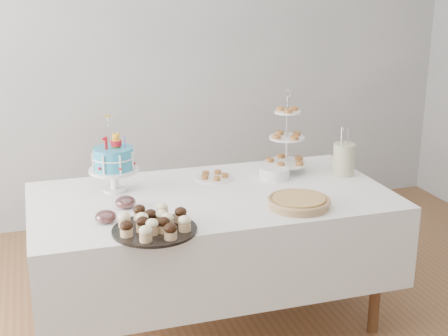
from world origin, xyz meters
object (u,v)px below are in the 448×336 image
object	(u,v)px
plate_stack	(274,173)
utensil_pitcher	(344,158)
tiered_stand	(287,138)
pastry_plate	(214,176)
cupcake_tray	(154,222)
jam_bowl_a	(125,202)
pie	(299,202)
table	(212,234)
birthday_cake	(114,171)
jam_bowl_b	(106,217)

from	to	relation	value
plate_stack	utensil_pitcher	distance (m)	0.43
tiered_stand	pastry_plate	xyz separation A→B (m)	(-0.45, -0.00, -0.19)
cupcake_tray	pastry_plate	distance (m)	0.82
pastry_plate	jam_bowl_a	xyz separation A→B (m)	(-0.56, -0.32, 0.02)
cupcake_tray	pastry_plate	xyz separation A→B (m)	(0.48, 0.66, -0.03)
tiered_stand	utensil_pitcher	size ratio (longest dim) A/B	1.73
cupcake_tray	pie	distance (m)	0.77
table	utensil_pitcher	world-z (taller)	utensil_pitcher
table	cupcake_tray	distance (m)	0.62
table	birthday_cake	size ratio (longest dim) A/B	4.59
cupcake_tray	pastry_plate	size ratio (longest dim) A/B	1.82
cupcake_tray	jam_bowl_a	distance (m)	0.35
table	pie	xyz separation A→B (m)	(0.37, -0.31, 0.26)
birthday_cake	jam_bowl_a	bearing A→B (deg)	-97.39
birthday_cake	cupcake_tray	distance (m)	0.63
cupcake_tray	plate_stack	xyz separation A→B (m)	(0.82, 0.56, -0.01)
table	cupcake_tray	xyz separation A→B (m)	(-0.39, -0.40, 0.27)
cupcake_tray	pastry_plate	world-z (taller)	cupcake_tray
cupcake_tray	jam_bowl_a	bearing A→B (deg)	103.24
cupcake_tray	utensil_pitcher	distance (m)	1.33
table	jam_bowl_a	size ratio (longest dim) A/B	18.06
tiered_stand	table	bearing A→B (deg)	-154.22
table	jam_bowl_b	size ratio (longest dim) A/B	18.58
pastry_plate	cupcake_tray	bearing A→B (deg)	-126.25
cupcake_tray	pastry_plate	bearing A→B (deg)	53.75
jam_bowl_a	jam_bowl_b	distance (m)	0.21
table	jam_bowl_a	world-z (taller)	jam_bowl_a
table	utensil_pitcher	size ratio (longest dim) A/B	6.69
tiered_stand	cupcake_tray	bearing A→B (deg)	-144.70
cupcake_tray	birthday_cake	bearing A→B (deg)	98.80
plate_stack	birthday_cake	bearing A→B (deg)	176.24
pie	tiered_stand	bearing A→B (deg)	73.41
jam_bowl_b	birthday_cake	bearing A→B (deg)	76.54
jam_bowl_a	utensil_pitcher	bearing A→B (deg)	7.09
cupcake_tray	plate_stack	bearing A→B (deg)	34.25
table	cupcake_tray	bearing A→B (deg)	-134.54
cupcake_tray	utensil_pitcher	bearing A→B (deg)	22.27
pastry_plate	pie	bearing A→B (deg)	-63.83
cupcake_tray	jam_bowl_b	bearing A→B (deg)	139.00
pastry_plate	birthday_cake	bearing A→B (deg)	-175.88
plate_stack	utensil_pitcher	size ratio (longest dim) A/B	0.61
tiered_stand	pastry_plate	bearing A→B (deg)	-179.60
cupcake_tray	plate_stack	distance (m)	0.99
plate_stack	jam_bowl_b	size ratio (longest dim) A/B	1.68
birthday_cake	pastry_plate	world-z (taller)	birthday_cake
plate_stack	cupcake_tray	bearing A→B (deg)	-145.75
pie	cupcake_tray	bearing A→B (deg)	-173.46
pastry_plate	jam_bowl_a	bearing A→B (deg)	-150.71
tiered_stand	birthday_cake	bearing A→B (deg)	-177.51
utensil_pitcher	jam_bowl_b	bearing A→B (deg)	-178.63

